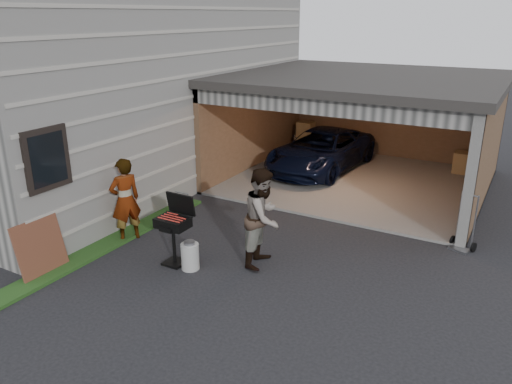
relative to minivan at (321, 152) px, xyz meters
The scene contains 11 objects.
ground 6.94m from the minivan, 85.91° to the right, with size 80.00×80.00×0.00m, color black.
house 6.59m from the minivan, 152.23° to the right, with size 7.00×11.00×5.50m, color #474744.
groundcover_strip 8.11m from the minivan, 102.53° to the right, with size 0.50×8.00×0.06m, color #193814.
garage 1.80m from the minivan, ahead, with size 6.80×6.30×2.90m.
minivan is the anchor object (origin of this frame).
woman 6.53m from the minivan, 104.26° to the right, with size 0.63×0.41×1.72m, color silver.
man 6.01m from the minivan, 77.55° to the right, with size 0.89×0.69×1.83m, color #46251B.
bbq_grill 6.67m from the minivan, 90.91° to the right, with size 0.59×0.51×1.31m.
propane_tank 6.73m from the minivan, 87.80° to the right, with size 0.33×0.33×0.49m, color beige.
plywood_panel 8.37m from the minivan, 103.17° to the right, with size 0.04×0.93×1.04m, color #562E1D.
hand_truck 5.60m from the minivan, 37.79° to the right, with size 0.51×0.46×1.15m.
Camera 1 is at (4.79, -6.24, 4.38)m, focal length 35.00 mm.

